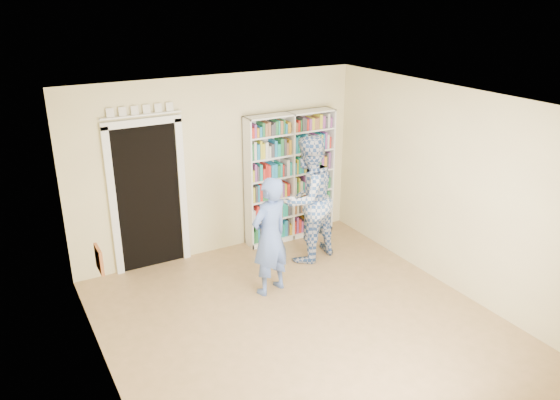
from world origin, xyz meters
name	(u,v)px	position (x,y,z in m)	size (l,w,h in m)	color
floor	(306,328)	(0.00, 0.00, 0.00)	(5.00, 5.00, 0.00)	olive
ceiling	(310,105)	(0.00, 0.00, 2.70)	(5.00, 5.00, 0.00)	white
wall_back	(219,166)	(0.00, 2.50, 1.35)	(4.50, 4.50, 0.00)	beige
wall_left	(102,273)	(-2.25, 0.00, 1.35)	(5.00, 5.00, 0.00)	beige
wall_right	(454,191)	(2.25, 0.00, 1.35)	(5.00, 5.00, 0.00)	beige
bookshelf	(290,177)	(1.14, 2.34, 1.04)	(1.50, 0.28, 2.07)	white
doorway	(148,190)	(-1.10, 2.48, 1.18)	(1.10, 0.08, 2.43)	black
wall_art	(99,259)	(-2.23, 0.20, 1.40)	(0.03, 0.25, 0.25)	brown
man_blue	(270,236)	(0.04, 0.98, 0.81)	(0.59, 0.39, 1.62)	#516EB5
man_plaid	(308,199)	(0.99, 1.57, 0.95)	(0.93, 0.72, 1.90)	#325799
paper_sheet	(320,202)	(1.08, 1.37, 0.95)	(0.20, 0.01, 0.28)	white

